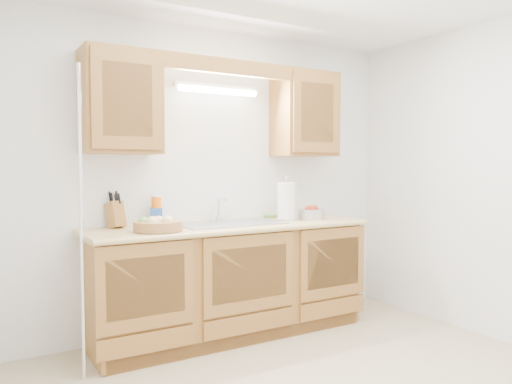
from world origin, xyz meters
TOP-DOWN VIEW (x-y plane):
  - room at (0.00, 0.00)m, footprint 3.52×3.50m
  - base_cabinets at (0.00, 1.20)m, footprint 2.20×0.60m
  - countertop at (0.00, 1.19)m, footprint 2.30×0.63m
  - upper_cabinet_left at (-0.83, 1.33)m, footprint 0.55×0.33m
  - upper_cabinet_right at (0.83, 1.33)m, footprint 0.55×0.33m
  - valance at (0.00, 1.19)m, footprint 2.20×0.05m
  - fluorescent_fixture at (0.00, 1.42)m, footprint 0.76×0.08m
  - sink at (0.00, 1.21)m, footprint 0.84×0.46m
  - wire_shelf_pole at (-1.20, 0.94)m, footprint 0.03×0.03m
  - outlet_plate at (0.95, 1.49)m, footprint 0.08×0.01m
  - fruit_basket at (-0.65, 1.07)m, footprint 0.35×0.35m
  - knife_block at (-0.86, 1.42)m, footprint 0.14×0.18m
  - orange_canister at (-0.54, 1.41)m, footprint 0.09×0.09m
  - soap_bottle at (-0.54, 1.41)m, footprint 0.12×0.12m
  - sponge at (0.54, 1.44)m, footprint 0.13×0.11m
  - paper_towel at (0.54, 1.20)m, footprint 0.18×0.18m
  - apple_bowl at (0.78, 1.17)m, footprint 0.27×0.27m

SIDE VIEW (x-z plane):
  - base_cabinets at x=0.00m, z-range 0.01..0.87m
  - sink at x=0.00m, z-range 0.65..1.01m
  - countertop at x=0.00m, z-range 0.86..0.90m
  - sponge at x=0.54m, z-range 0.90..0.92m
  - fruit_basket at x=-0.65m, z-range 0.89..1.00m
  - apple_bowl at x=0.78m, z-range 0.89..1.01m
  - wire_shelf_pole at x=-1.20m, z-range 0.00..2.00m
  - soap_bottle at x=-0.54m, z-range 0.90..1.10m
  - knife_block at x=-0.86m, z-range 0.86..1.15m
  - orange_canister at x=-0.54m, z-range 0.90..1.14m
  - paper_towel at x=0.54m, z-range 0.87..1.25m
  - outlet_plate at x=0.95m, z-range 1.09..1.21m
  - room at x=0.00m, z-range 0.00..2.50m
  - upper_cabinet_left at x=-0.83m, z-range 1.45..2.20m
  - upper_cabinet_right at x=0.83m, z-range 1.45..2.20m
  - fluorescent_fixture at x=0.00m, z-range 1.96..2.04m
  - valance at x=0.00m, z-range 2.08..2.20m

